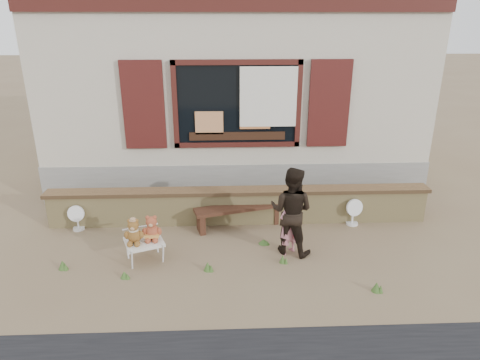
{
  "coord_description": "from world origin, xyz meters",
  "views": [
    {
      "loc": [
        -0.28,
        -6.3,
        3.64
      ],
      "look_at": [
        0.0,
        0.6,
        1.0
      ],
      "focal_mm": 32.0,
      "sensor_mm": 36.0,
      "label": 1
    }
  ],
  "objects_px": {
    "bench": "(239,212)",
    "adult": "(291,211)",
    "folding_chair": "(144,243)",
    "child": "(289,224)",
    "teddy_bear_right": "(152,227)",
    "teddy_bear_left": "(134,231)"
  },
  "relations": [
    {
      "from": "teddy_bear_left",
      "to": "teddy_bear_right",
      "type": "relative_size",
      "value": 0.99
    },
    {
      "from": "folding_chair",
      "to": "teddy_bear_left",
      "type": "distance_m",
      "value": 0.28
    },
    {
      "from": "bench",
      "to": "folding_chair",
      "type": "distance_m",
      "value": 1.89
    },
    {
      "from": "bench",
      "to": "teddy_bear_left",
      "type": "height_order",
      "value": "teddy_bear_left"
    },
    {
      "from": "teddy_bear_right",
      "to": "child",
      "type": "bearing_deg",
      "value": -18.94
    },
    {
      "from": "bench",
      "to": "adult",
      "type": "height_order",
      "value": "adult"
    },
    {
      "from": "teddy_bear_left",
      "to": "child",
      "type": "distance_m",
      "value": 2.44
    },
    {
      "from": "folding_chair",
      "to": "child",
      "type": "relative_size",
      "value": 0.67
    },
    {
      "from": "folding_chair",
      "to": "child",
      "type": "height_order",
      "value": "child"
    },
    {
      "from": "teddy_bear_left",
      "to": "child",
      "type": "bearing_deg",
      "value": -16.8
    },
    {
      "from": "folding_chair",
      "to": "teddy_bear_left",
      "type": "relative_size",
      "value": 1.72
    },
    {
      "from": "teddy_bear_right",
      "to": "adult",
      "type": "distance_m",
      "value": 2.22
    },
    {
      "from": "teddy_bear_left",
      "to": "teddy_bear_right",
      "type": "height_order",
      "value": "teddy_bear_right"
    },
    {
      "from": "teddy_bear_right",
      "to": "child",
      "type": "relative_size",
      "value": 0.39
    },
    {
      "from": "teddy_bear_right",
      "to": "folding_chair",
      "type": "bearing_deg",
      "value": 180.0
    },
    {
      "from": "bench",
      "to": "child",
      "type": "height_order",
      "value": "child"
    },
    {
      "from": "teddy_bear_right",
      "to": "child",
      "type": "height_order",
      "value": "child"
    },
    {
      "from": "folding_chair",
      "to": "teddy_bear_left",
      "type": "xyz_separation_m",
      "value": [
        -0.13,
        -0.05,
        0.24
      ]
    },
    {
      "from": "bench",
      "to": "teddy_bear_right",
      "type": "distance_m",
      "value": 1.78
    },
    {
      "from": "teddy_bear_right",
      "to": "child",
      "type": "distance_m",
      "value": 2.17
    },
    {
      "from": "folding_chair",
      "to": "teddy_bear_right",
      "type": "bearing_deg",
      "value": -0.0
    },
    {
      "from": "child",
      "to": "teddy_bear_left",
      "type": "bearing_deg",
      "value": -34.59
    }
  ]
}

